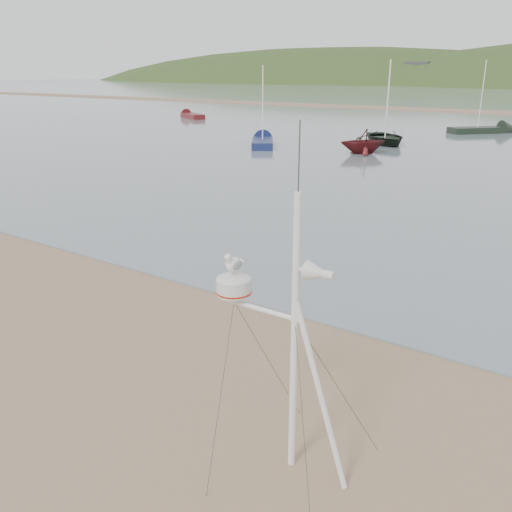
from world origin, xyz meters
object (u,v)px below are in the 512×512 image
Objects in this scene: mast_rig at (287,393)px; dinghy_red_far at (188,115)px; boat_red at (364,130)px; sailboat_blue_near at (263,140)px; boat_dark at (387,111)px; sailboat_dark_mid at (495,130)px.

mast_rig is 57.94m from dinghy_red_far.
boat_red is 8.07m from sailboat_blue_near.
mast_rig is 0.97× the size of boat_dark.
dinghy_red_far is 32.43m from sailboat_dark_mid.
boat_dark is (-11.87, 32.79, 1.30)m from mast_rig.
sailboat_blue_near is (-19.24, 27.87, -0.81)m from mast_rig.
mast_rig is at bearing -81.17° from sailboat_dark_mid.
sailboat_blue_near reaches higher than boat_red.
sailboat_blue_near reaches higher than mast_rig.
mast_rig is 0.84× the size of dinghy_red_far.
boat_red is at bearing -2.18° from sailboat_blue_near.
sailboat_blue_near reaches higher than dinghy_red_far.
dinghy_red_far is (-39.36, 42.50, -0.83)m from mast_rig.
boat_red is 31.84m from dinghy_red_far.
dinghy_red_far is at bearing 144.00° from sailboat_blue_near.
mast_rig is 34.90m from boat_dark.
sailboat_blue_near reaches higher than boat_dark.
sailboat_dark_mid reaches higher than sailboat_blue_near.
boat_dark is 1.60× the size of boat_red.
sailboat_dark_mid is 1.09× the size of sailboat_blue_near.
sailboat_dark_mid is (-7.07, 45.51, -0.81)m from mast_rig.
boat_red is 18.46m from sailboat_dark_mid.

